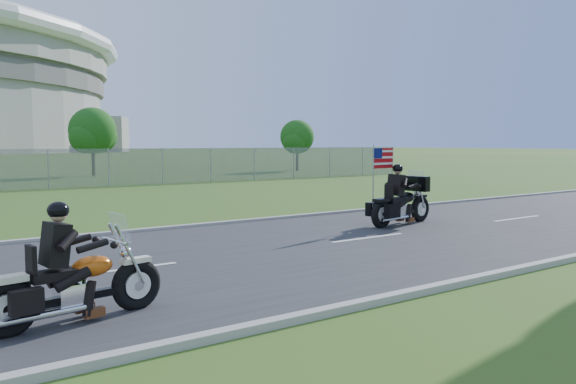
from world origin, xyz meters
TOP-DOWN VIEW (x-y plane):
  - ground at (0.00, 0.00)m, footprint 420.00×420.00m
  - road at (0.00, 0.00)m, footprint 120.00×8.00m
  - curb_north at (0.00, 4.05)m, footprint 120.00×0.18m
  - curb_south at (0.00, -4.05)m, footprint 120.00×0.18m
  - tree_fence_near at (6.04, 30.04)m, footprint 3.52×3.28m
  - tree_fence_far at (22.04, 28.03)m, footprint 3.08×2.87m
  - motorcycle_lead at (-3.36, -2.54)m, footprint 2.36×0.78m
  - motorcycle_follow at (6.29, 1.14)m, footprint 2.57×0.95m

SIDE VIEW (x-z plane):
  - ground at x=0.00m, z-range 0.00..0.00m
  - road at x=0.00m, z-range 0.00..0.04m
  - curb_north at x=0.00m, z-range -0.01..0.11m
  - curb_south at x=0.00m, z-range -0.01..0.11m
  - motorcycle_lead at x=-3.36m, z-range -0.29..1.30m
  - motorcycle_follow at x=6.29m, z-range -0.48..1.66m
  - tree_fence_far at x=22.04m, z-range 0.54..4.74m
  - tree_fence_near at x=6.04m, z-range 0.60..5.35m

